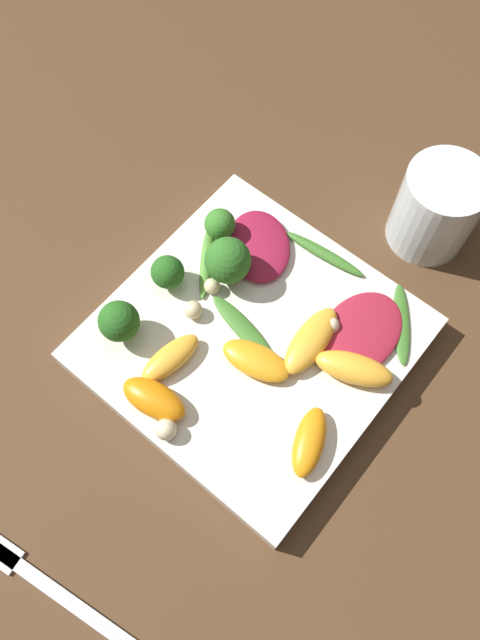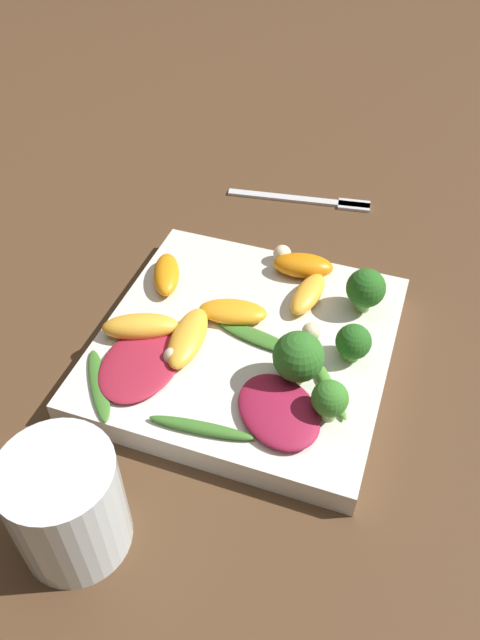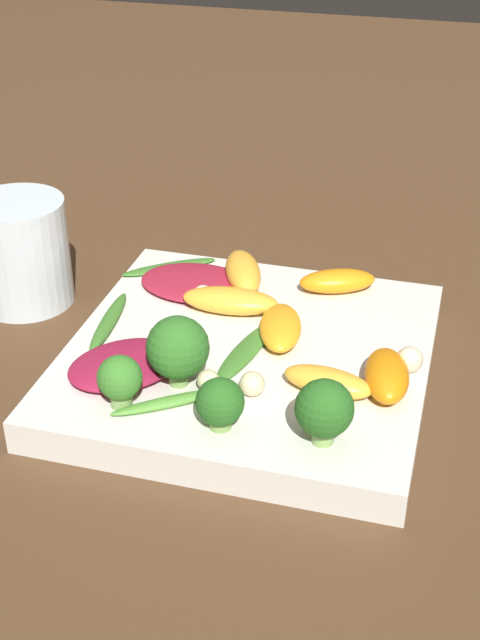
{
  "view_description": "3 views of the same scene",
  "coord_description": "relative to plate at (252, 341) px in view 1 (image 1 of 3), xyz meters",
  "views": [
    {
      "loc": [
        -0.13,
        0.18,
        0.55
      ],
      "look_at": [
        0.01,
        -0.0,
        0.04
      ],
      "focal_mm": 35.0,
      "sensor_mm": 36.0,
      "label": 1
    },
    {
      "loc": [
        0.13,
        -0.37,
        0.43
      ],
      "look_at": [
        -0.0,
        -0.01,
        0.05
      ],
      "focal_mm": 35.0,
      "sensor_mm": 36.0,
      "label": 2
    },
    {
      "loc": [
        0.53,
        0.14,
        0.38
      ],
      "look_at": [
        0.0,
        -0.01,
        0.05
      ],
      "focal_mm": 50.0,
      "sensor_mm": 36.0,
      "label": 3
    }
  ],
  "objects": [
    {
      "name": "ground_plane",
      "position": [
        0.0,
        0.0,
        -0.01
      ],
      "size": [
        2.4,
        2.4,
        0.0
      ],
      "primitive_type": "plane",
      "color": "#4C331E"
    },
    {
      "name": "plate",
      "position": [
        0.0,
        0.0,
        0.0
      ],
      "size": [
        0.26,
        0.26,
        0.02
      ],
      "color": "silver",
      "rests_on": "ground_plane"
    },
    {
      "name": "drinking_glass",
      "position": [
        -0.06,
        -0.21,
        0.03
      ],
      "size": [
        0.08,
        0.08,
        0.09
      ],
      "color": "silver",
      "rests_on": "ground_plane"
    },
    {
      "name": "fork",
      "position": [
        -0.0,
        0.27,
        -0.01
      ],
      "size": [
        0.18,
        0.04,
        0.01
      ],
      "color": "silver",
      "rests_on": "ground_plane"
    },
    {
      "name": "radicchio_leaf_0",
      "position": [
        0.05,
        -0.08,
        0.02
      ],
      "size": [
        0.1,
        0.1,
        0.01
      ],
      "color": "maroon",
      "rests_on": "plate"
    },
    {
      "name": "radicchio_leaf_1",
      "position": [
        -0.07,
        -0.06,
        0.02
      ],
      "size": [
        0.07,
        0.1,
        0.01
      ],
      "color": "maroon",
      "rests_on": "plate"
    },
    {
      "name": "orange_segment_0",
      "position": [
        -0.02,
        0.02,
        0.02
      ],
      "size": [
        0.07,
        0.04,
        0.02
      ],
      "color": "orange",
      "rests_on": "plate"
    },
    {
      "name": "orange_segment_1",
      "position": [
        0.04,
        0.07,
        0.02
      ],
      "size": [
        0.03,
        0.06,
        0.02
      ],
      "color": "#FCAD33",
      "rests_on": "plate"
    },
    {
      "name": "orange_segment_2",
      "position": [
        -0.05,
        -0.03,
        0.02
      ],
      "size": [
        0.04,
        0.08,
        0.02
      ],
      "color": "#FCAD33",
      "rests_on": "plate"
    },
    {
      "name": "orange_segment_3",
      "position": [
        0.03,
        0.1,
        0.02
      ],
      "size": [
        0.06,
        0.04,
        0.02
      ],
      "color": "orange",
      "rests_on": "plate"
    },
    {
      "name": "orange_segment_4",
      "position": [
        -0.09,
        -0.03,
        0.02
      ],
      "size": [
        0.08,
        0.05,
        0.02
      ],
      "color": "#FCAD33",
      "rests_on": "plate"
    },
    {
      "name": "orange_segment_5",
      "position": [
        -0.1,
        0.05,
        0.02
      ],
      "size": [
        0.05,
        0.07,
        0.02
      ],
      "color": "orange",
      "rests_on": "plate"
    },
    {
      "name": "broccoli_floret_0",
      "position": [
        0.09,
        0.07,
        0.04
      ],
      "size": [
        0.04,
        0.04,
        0.04
      ],
      "color": "#84AD5B",
      "rests_on": "plate"
    },
    {
      "name": "broccoli_floret_1",
      "position": [
        0.1,
        0.01,
        0.03
      ],
      "size": [
        0.03,
        0.03,
        0.04
      ],
      "color": "#7A9E51",
      "rests_on": "plate"
    },
    {
      "name": "broccoli_floret_2",
      "position": [
        0.09,
        -0.06,
        0.03
      ],
      "size": [
        0.03,
        0.03,
        0.04
      ],
      "color": "#84AD5B",
      "rests_on": "plate"
    },
    {
      "name": "broccoli_floret_3",
      "position": [
        0.06,
        -0.03,
        0.04
      ],
      "size": [
        0.04,
        0.04,
        0.05
      ],
      "color": "#7A9E51",
      "rests_on": "plate"
    },
    {
      "name": "arugula_sprig_0",
      "position": [
        0.01,
        0.0,
        0.02
      ],
      "size": [
        0.09,
        0.03,
        0.01
      ],
      "color": "#3D7528",
      "rests_on": "plate"
    },
    {
      "name": "arugula_sprig_1",
      "position": [
        -0.1,
        -0.1,
        0.01
      ],
      "size": [
        0.06,
        0.07,
        0.0
      ],
      "color": "#3D7528",
      "rests_on": "plate"
    },
    {
      "name": "arugula_sprig_2",
      "position": [
        -0.0,
        -0.11,
        0.02
      ],
      "size": [
        0.09,
        0.02,
        0.01
      ],
      "color": "#3D7528",
      "rests_on": "plate"
    },
    {
      "name": "arugula_sprig_3",
      "position": [
        0.08,
        -0.03,
        0.02
      ],
      "size": [
        0.06,
        0.07,
        0.01
      ],
      "color": "#518E33",
      "rests_on": "plate"
    },
    {
      "name": "macadamia_nut_0",
      "position": [
        -0.05,
        -0.05,
        0.02
      ],
      "size": [
        0.02,
        0.02,
        0.02
      ],
      "color": "beige",
      "rests_on": "plate"
    },
    {
      "name": "macadamia_nut_1",
      "position": [
        0.0,
        0.12,
        0.02
      ],
      "size": [
        0.02,
        0.02,
        0.02
      ],
      "color": "beige",
      "rests_on": "plate"
    },
    {
      "name": "macadamia_nut_2",
      "position": [
        0.06,
        0.02,
        0.02
      ],
      "size": [
        0.02,
        0.02,
        0.02
      ],
      "color": "beige",
      "rests_on": "plate"
    },
    {
      "name": "macadamia_nut_3",
      "position": [
        0.06,
        -0.01,
        0.02
      ],
      "size": [
        0.02,
        0.02,
        0.02
      ],
      "color": "beige",
      "rests_on": "plate"
    }
  ]
}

